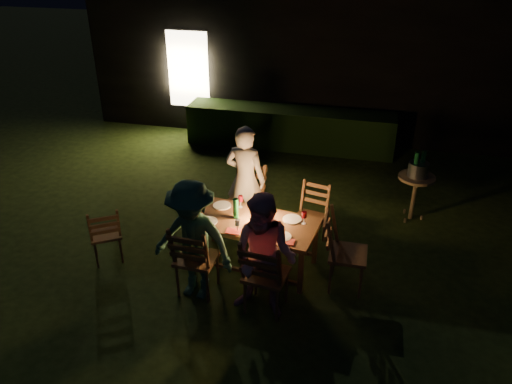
% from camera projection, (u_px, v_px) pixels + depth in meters
% --- Properties ---
extents(garden_envelope, '(40.00, 40.00, 3.20)m').
position_uv_depth(garden_envelope, '(330.00, 46.00, 11.59)').
color(garden_envelope, black).
rests_on(garden_envelope, ground).
extents(dining_table, '(1.73, 1.03, 0.68)m').
position_uv_depth(dining_table, '(254.00, 226.00, 6.47)').
color(dining_table, '#53321B').
rests_on(dining_table, ground).
extents(chair_near_left, '(0.49, 0.53, 1.06)m').
position_uv_depth(chair_near_left, '(197.00, 270.00, 6.12)').
color(chair_near_left, '#53321B').
rests_on(chair_near_left, ground).
extents(chair_near_right, '(0.54, 0.57, 1.08)m').
position_uv_depth(chair_near_right, '(265.00, 287.00, 5.83)').
color(chair_near_right, '#53321B').
rests_on(chair_near_right, ground).
extents(chair_far_left, '(0.58, 0.61, 1.06)m').
position_uv_depth(chair_far_left, '(245.00, 211.00, 7.39)').
color(chair_far_left, '#53321B').
rests_on(chair_far_left, ground).
extents(chair_far_right, '(0.50, 0.53, 0.93)m').
position_uv_depth(chair_far_right, '(310.00, 226.00, 7.09)').
color(chair_far_right, '#53321B').
rests_on(chair_far_right, ground).
extents(chair_end, '(0.52, 0.48, 1.07)m').
position_uv_depth(chair_end, '(345.00, 265.00, 6.22)').
color(chair_end, '#53321B').
rests_on(chair_end, ground).
extents(chair_spare, '(0.57, 0.58, 0.89)m').
position_uv_depth(chair_spare, '(107.00, 243.00, 6.73)').
color(chair_spare, '#53321B').
rests_on(chair_spare, ground).
extents(person_house_side, '(0.65, 0.47, 1.64)m').
position_uv_depth(person_house_side, '(245.00, 180.00, 7.19)').
color(person_house_side, beige).
rests_on(person_house_side, ground).
extents(person_opp_right, '(0.83, 0.68, 1.56)m').
position_uv_depth(person_opp_right, '(264.00, 258.00, 5.58)').
color(person_opp_right, '#C58798').
rests_on(person_opp_right, ground).
extents(person_opp_left, '(1.08, 0.71, 1.56)m').
position_uv_depth(person_opp_left, '(193.00, 241.00, 5.86)').
color(person_opp_left, '#2C5843').
rests_on(person_opp_left, ground).
extents(lantern, '(0.16, 0.16, 0.35)m').
position_uv_depth(lantern, '(259.00, 210.00, 6.39)').
color(lantern, white).
rests_on(lantern, dining_table).
extents(plate_far_left, '(0.25, 0.25, 0.01)m').
position_uv_depth(plate_far_left, '(222.00, 205.00, 6.79)').
color(plate_far_left, white).
rests_on(plate_far_left, dining_table).
extents(plate_near_left, '(0.25, 0.25, 0.01)m').
position_uv_depth(plate_near_left, '(208.00, 221.00, 6.43)').
color(plate_near_left, white).
rests_on(plate_near_left, dining_table).
extents(plate_far_right, '(0.25, 0.25, 0.01)m').
position_uv_depth(plate_far_right, '(292.00, 219.00, 6.47)').
color(plate_far_right, white).
rests_on(plate_far_right, dining_table).
extents(plate_near_right, '(0.25, 0.25, 0.01)m').
position_uv_depth(plate_near_right, '(281.00, 237.00, 6.11)').
color(plate_near_right, white).
rests_on(plate_near_right, dining_table).
extents(wineglass_a, '(0.06, 0.06, 0.18)m').
position_uv_depth(wineglass_a, '(241.00, 201.00, 6.72)').
color(wineglass_a, '#59070F').
rests_on(wineglass_a, dining_table).
extents(wineglass_b, '(0.06, 0.06, 0.18)m').
position_uv_depth(wineglass_b, '(199.00, 210.00, 6.53)').
color(wineglass_b, '#59070F').
rests_on(wineglass_b, dining_table).
extents(wineglass_c, '(0.06, 0.06, 0.18)m').
position_uv_depth(wineglass_c, '(268.00, 231.00, 6.07)').
color(wineglass_c, '#59070F').
rests_on(wineglass_c, dining_table).
extents(wineglass_d, '(0.06, 0.06, 0.18)m').
position_uv_depth(wineglass_d, '(304.00, 218.00, 6.35)').
color(wineglass_d, '#59070F').
rests_on(wineglass_d, dining_table).
extents(wineglass_e, '(0.06, 0.06, 0.18)m').
position_uv_depth(wineglass_e, '(237.00, 226.00, 6.18)').
color(wineglass_e, silver).
rests_on(wineglass_e, dining_table).
extents(bottle_table, '(0.07, 0.07, 0.28)m').
position_uv_depth(bottle_table, '(236.00, 209.00, 6.45)').
color(bottle_table, '#0F471E').
rests_on(bottle_table, dining_table).
extents(napkin_left, '(0.18, 0.14, 0.01)m').
position_uv_depth(napkin_left, '(233.00, 231.00, 6.22)').
color(napkin_left, red).
rests_on(napkin_left, dining_table).
extents(napkin_right, '(0.18, 0.14, 0.01)m').
position_uv_depth(napkin_right, '(287.00, 242.00, 6.02)').
color(napkin_right, red).
rests_on(napkin_right, dining_table).
extents(phone, '(0.14, 0.07, 0.01)m').
position_uv_depth(phone, '(200.00, 223.00, 6.39)').
color(phone, black).
rests_on(phone, dining_table).
extents(side_table, '(0.55, 0.55, 0.74)m').
position_uv_depth(side_table, '(416.00, 181.00, 7.52)').
color(side_table, brown).
rests_on(side_table, ground).
extents(ice_bucket, '(0.30, 0.30, 0.22)m').
position_uv_depth(ice_bucket, '(418.00, 170.00, 7.43)').
color(ice_bucket, '#A5A8AD').
rests_on(ice_bucket, side_table).
extents(bottle_bucket_a, '(0.07, 0.07, 0.32)m').
position_uv_depth(bottle_bucket_a, '(415.00, 167.00, 7.38)').
color(bottle_bucket_a, '#0F471E').
rests_on(bottle_bucket_a, side_table).
extents(bottle_bucket_b, '(0.07, 0.07, 0.32)m').
position_uv_depth(bottle_bucket_b, '(422.00, 166.00, 7.43)').
color(bottle_bucket_b, '#0F471E').
rests_on(bottle_bucket_b, side_table).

